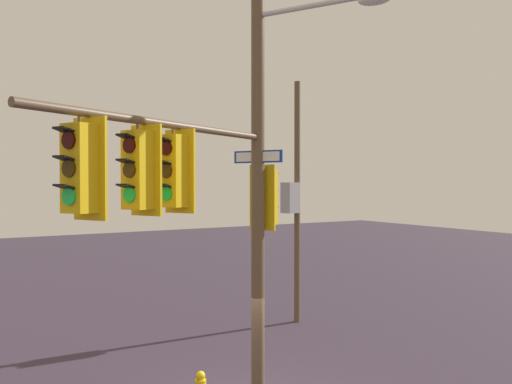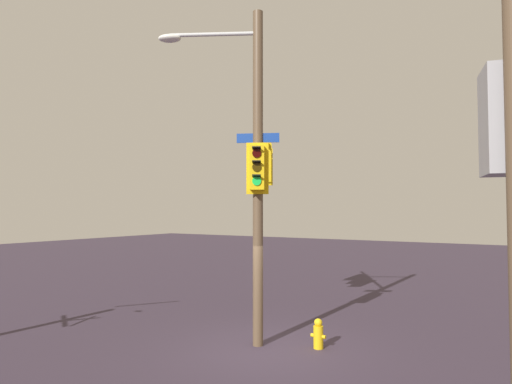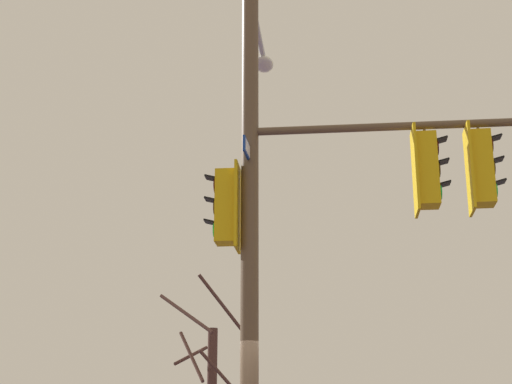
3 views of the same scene
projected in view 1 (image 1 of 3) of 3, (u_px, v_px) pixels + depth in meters
The scene contains 2 objects.
main_signal_pole_assembly at pixel (225, 180), 9.18m from camera, with size 3.08×6.12×8.56m.
secondary_pole_assembly at pixel (294, 200), 17.89m from camera, with size 0.53×0.75×8.15m.
Camera 1 is at (-9.20, 5.65, 4.76)m, focal length 37.30 mm.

